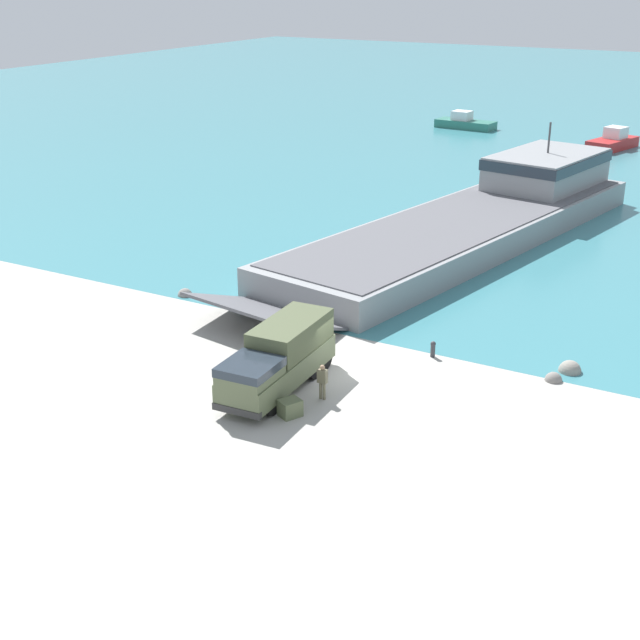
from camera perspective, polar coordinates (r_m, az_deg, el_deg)
ground_plane at (r=42.91m, az=1.72°, el=-3.38°), size 240.00×240.00×0.00m
landing_craft at (r=66.07m, az=10.57°, el=6.79°), size 15.21×41.92×6.89m
military_truck at (r=40.78m, az=-2.66°, el=-2.45°), size 2.75×7.63×2.94m
soldier_on_ramp at (r=39.93m, az=0.15°, el=-3.83°), size 0.44×0.24×1.69m
moored_boat_b at (r=101.75m, az=18.23°, el=10.79°), size 4.44×7.21×2.27m
moored_boat_c at (r=110.85m, az=9.25°, el=12.36°), size 7.22×3.23×2.03m
mooring_bollard at (r=44.77m, az=7.24°, el=-1.81°), size 0.27×0.27×0.83m
cargo_crate at (r=38.77m, az=-1.93°, el=-5.65°), size 1.08×1.15×0.76m
shoreline_rock_a at (r=53.44m, az=-8.63°, el=1.56°), size 0.88×0.88×0.88m
shoreline_rock_b at (r=43.52m, az=14.70°, el=-3.76°), size 0.82×0.82×0.82m
shoreline_rock_c at (r=44.66m, az=15.68°, el=-3.19°), size 1.11×1.11×1.11m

